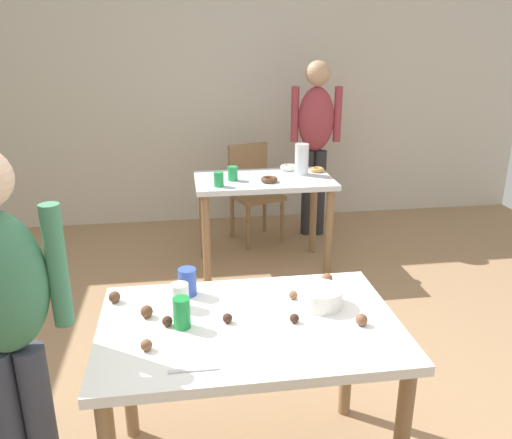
% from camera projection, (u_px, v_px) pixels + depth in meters
% --- Properties ---
extents(ground_plane, '(6.40, 6.40, 0.00)m').
position_uv_depth(ground_plane, '(268.00, 436.00, 2.49)').
color(ground_plane, '#9E7A56').
extents(wall_back, '(6.40, 0.10, 2.60)m').
position_uv_depth(wall_back, '(214.00, 89.00, 5.04)').
color(wall_back, beige).
rests_on(wall_back, ground_plane).
extents(dining_table_near, '(1.16, 0.75, 0.75)m').
position_uv_depth(dining_table_near, '(249.00, 345.00, 2.07)').
color(dining_table_near, white).
rests_on(dining_table_near, ground_plane).
extents(dining_table_far, '(1.06, 0.61, 0.75)m').
position_uv_depth(dining_table_far, '(264.00, 194.00, 4.10)').
color(dining_table_far, silver).
rests_on(dining_table_far, ground_plane).
extents(chair_far_table, '(0.51, 0.51, 0.87)m').
position_uv_depth(chair_far_table, '(253.00, 186.00, 4.75)').
color(chair_far_table, olive).
rests_on(chair_far_table, ground_plane).
extents(person_girl_near, '(0.46, 0.24, 1.48)m').
position_uv_depth(person_girl_near, '(5.00, 317.00, 1.81)').
color(person_girl_near, '#383D4C').
rests_on(person_girl_near, ground_plane).
extents(person_adult_far, '(0.46, 0.24, 1.59)m').
position_uv_depth(person_adult_far, '(316.00, 133.00, 4.69)').
color(person_adult_far, '#28282D').
rests_on(person_adult_far, ground_plane).
extents(mixing_bowl, '(0.18, 0.18, 0.08)m').
position_uv_depth(mixing_bowl, '(321.00, 297.00, 2.14)').
color(mixing_bowl, white).
rests_on(mixing_bowl, dining_table_near).
extents(soda_can, '(0.07, 0.07, 0.12)m').
position_uv_depth(soda_can, '(182.00, 313.00, 1.98)').
color(soda_can, '#198438').
rests_on(soda_can, dining_table_near).
extents(fork_near, '(0.17, 0.02, 0.01)m').
position_uv_depth(fork_near, '(194.00, 370.00, 1.74)').
color(fork_near, silver).
rests_on(fork_near, dining_table_near).
extents(cup_near_0, '(0.07, 0.07, 0.11)m').
position_uv_depth(cup_near_0, '(180.00, 296.00, 2.12)').
color(cup_near_0, white).
rests_on(cup_near_0, dining_table_near).
extents(cup_near_1, '(0.08, 0.08, 0.12)m').
position_uv_depth(cup_near_1, '(187.00, 282.00, 2.23)').
color(cup_near_1, '#3351B2').
rests_on(cup_near_1, dining_table_near).
extents(cake_ball_0, '(0.04, 0.04, 0.04)m').
position_uv_depth(cake_ball_0, '(293.00, 295.00, 2.20)').
color(cake_ball_0, brown).
rests_on(cake_ball_0, dining_table_near).
extents(cake_ball_1, '(0.05, 0.05, 0.05)m').
position_uv_depth(cake_ball_1, '(147.00, 311.00, 2.06)').
color(cake_ball_1, brown).
rests_on(cake_ball_1, dining_table_near).
extents(cake_ball_2, '(0.04, 0.04, 0.04)m').
position_uv_depth(cake_ball_2, '(167.00, 321.00, 2.00)').
color(cake_ball_2, '#3D2319').
rests_on(cake_ball_2, dining_table_near).
extents(cake_ball_3, '(0.04, 0.04, 0.04)m').
position_uv_depth(cake_ball_3, '(294.00, 318.00, 2.02)').
color(cake_ball_3, '#3D2319').
rests_on(cake_ball_3, dining_table_near).
extents(cake_ball_4, '(0.04, 0.04, 0.04)m').
position_uv_depth(cake_ball_4, '(146.00, 345.00, 1.84)').
color(cake_ball_4, brown).
rests_on(cake_ball_4, dining_table_near).
extents(cake_ball_5, '(0.05, 0.05, 0.05)m').
position_uv_depth(cake_ball_5, '(115.00, 297.00, 2.17)').
color(cake_ball_5, brown).
rests_on(cake_ball_5, dining_table_near).
extents(cake_ball_6, '(0.05, 0.05, 0.05)m').
position_uv_depth(cake_ball_6, '(327.00, 279.00, 2.33)').
color(cake_ball_6, brown).
rests_on(cake_ball_6, dining_table_near).
extents(cake_ball_7, '(0.05, 0.05, 0.05)m').
position_uv_depth(cake_ball_7, '(362.00, 320.00, 2.00)').
color(cake_ball_7, brown).
rests_on(cake_ball_7, dining_table_near).
extents(cake_ball_8, '(0.04, 0.04, 0.04)m').
position_uv_depth(cake_ball_8, '(227.00, 318.00, 2.02)').
color(cake_ball_8, '#3D2319').
rests_on(cake_ball_8, dining_table_near).
extents(pitcher_far, '(0.11, 0.11, 0.24)m').
position_uv_depth(pitcher_far, '(302.00, 159.00, 4.12)').
color(pitcher_far, white).
rests_on(pitcher_far, dining_table_far).
extents(cup_far_0, '(0.07, 0.07, 0.11)m').
position_uv_depth(cup_far_0, '(219.00, 179.00, 3.82)').
color(cup_far_0, green).
rests_on(cup_far_0, dining_table_far).
extents(cup_far_1, '(0.08, 0.08, 0.11)m').
position_uv_depth(cup_far_1, '(233.00, 173.00, 3.98)').
color(cup_far_1, green).
rests_on(cup_far_1, dining_table_far).
extents(donut_far_0, '(0.13, 0.13, 0.04)m').
position_uv_depth(donut_far_0, '(269.00, 180.00, 3.94)').
color(donut_far_0, brown).
rests_on(donut_far_0, dining_table_far).
extents(donut_far_1, '(0.14, 0.14, 0.04)m').
position_uv_depth(donut_far_1, '(289.00, 167.00, 4.29)').
color(donut_far_1, white).
rests_on(donut_far_1, dining_table_far).
extents(donut_far_2, '(0.11, 0.11, 0.03)m').
position_uv_depth(donut_far_2, '(317.00, 170.00, 4.24)').
color(donut_far_2, gold).
rests_on(donut_far_2, dining_table_far).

